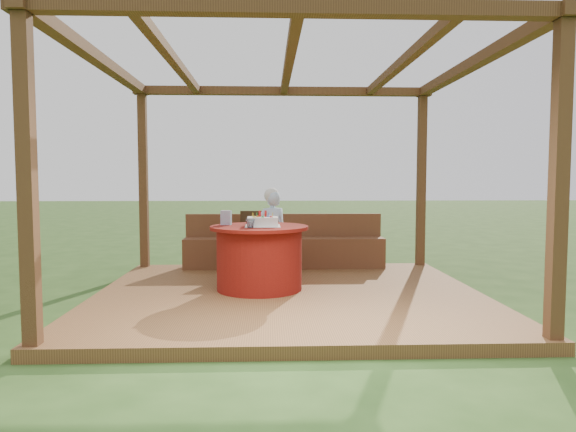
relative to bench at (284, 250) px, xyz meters
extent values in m
plane|color=#264517|center=(0.00, -1.72, -0.38)|extent=(60.00, 60.00, 0.00)
cube|color=brown|center=(0.00, -1.72, -0.32)|extent=(4.50, 4.00, 0.12)
cube|color=brown|center=(-2.13, -3.60, 1.03)|extent=(0.12, 0.12, 2.60)
cube|color=brown|center=(2.13, -3.60, 1.03)|extent=(0.12, 0.12, 2.60)
cube|color=brown|center=(-2.13, 0.16, 1.03)|extent=(0.12, 0.12, 2.60)
cube|color=brown|center=(2.13, 0.16, 1.03)|extent=(0.12, 0.12, 2.60)
cube|color=brown|center=(0.00, -3.60, 2.40)|extent=(4.50, 0.14, 0.12)
cube|color=brown|center=(0.00, 0.16, 2.40)|extent=(4.50, 0.14, 0.12)
cube|color=brown|center=(-2.13, -1.72, 2.40)|extent=(0.14, 4.00, 0.12)
cube|color=brown|center=(2.13, -1.72, 2.40)|extent=(0.14, 4.00, 0.12)
cube|color=brown|center=(-1.30, -1.72, 2.40)|extent=(0.10, 3.70, 0.10)
cube|color=brown|center=(0.00, -1.72, 2.40)|extent=(0.10, 3.70, 0.10)
cube|color=brown|center=(1.30, -1.72, 2.40)|extent=(0.10, 3.70, 0.10)
cube|color=brown|center=(0.00, -0.02, -0.04)|extent=(3.00, 0.42, 0.45)
cube|color=brown|center=(0.00, 0.16, 0.36)|extent=(3.00, 0.06, 0.35)
cylinder|color=maroon|center=(-0.35, -1.57, 0.10)|extent=(1.02, 1.02, 0.73)
cylinder|color=maroon|center=(-0.35, -1.57, 0.48)|extent=(1.17, 1.17, 0.04)
cube|color=#342210|center=(-0.44, -0.42, 0.16)|extent=(0.42, 0.42, 0.05)
cylinder|color=#342210|center=(-0.60, -0.59, -0.05)|extent=(0.04, 0.04, 0.42)
cylinder|color=#342210|center=(-0.27, -0.59, -0.05)|extent=(0.04, 0.04, 0.42)
cylinder|color=#342210|center=(-0.60, -0.25, -0.05)|extent=(0.04, 0.04, 0.42)
cylinder|color=#342210|center=(-0.27, -0.25, -0.05)|extent=(0.04, 0.04, 0.42)
cube|color=#342210|center=(-0.44, -0.23, 0.38)|extent=(0.42, 0.04, 0.45)
imported|color=#A8D4F9|center=(-0.19, -0.58, 0.32)|extent=(0.49, 0.39, 1.17)
sphere|color=white|center=(-0.19, -0.58, 0.84)|extent=(0.21, 0.21, 0.21)
cube|color=white|center=(-0.31, -1.61, 0.51)|extent=(0.42, 0.42, 0.01)
cube|color=white|center=(-0.31, -1.61, 0.56)|extent=(0.36, 0.29, 0.10)
cylinder|color=red|center=(-0.34, -1.57, 0.65)|extent=(0.03, 0.03, 0.08)
cylinder|color=red|center=(-0.27, -1.57, 0.65)|extent=(0.03, 0.03, 0.08)
sphere|color=yellow|center=(-0.41, -1.67, 0.63)|extent=(0.04, 0.04, 0.04)
sphere|color=green|center=(-0.31, -1.68, 0.63)|extent=(0.04, 0.04, 0.04)
sphere|color=red|center=(-0.21, -1.66, 0.63)|extent=(0.04, 0.04, 0.04)
sphere|color=orange|center=(-0.37, -1.59, 0.63)|extent=(0.04, 0.04, 0.04)
sphere|color=blue|center=(-0.24, -1.58, 0.63)|extent=(0.04, 0.04, 0.04)
cube|color=#CF85BD|center=(-0.76, -1.42, 0.59)|extent=(0.14, 0.10, 0.18)
imported|color=white|center=(-0.45, -1.84, 0.56)|extent=(0.13, 0.13, 0.10)
camera|label=1|loc=(-0.24, -7.70, 1.05)|focal=32.00mm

